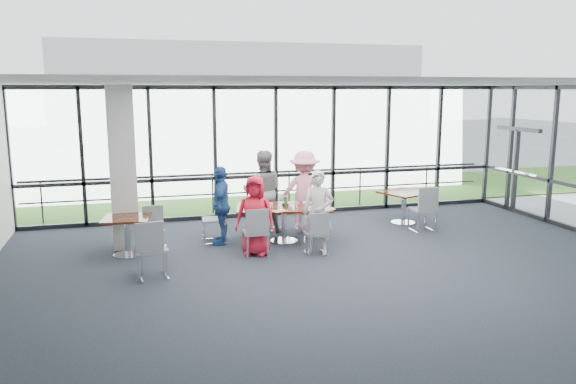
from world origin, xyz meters
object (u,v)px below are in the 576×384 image
object	(u,v)px
structural_column	(123,168)
main_table	(284,212)
chair_main_nl	(255,232)
chair_main_fr	(305,212)
diner_far_right	(304,192)
side_table_right	(404,196)
diner_far_left	(263,191)
chair_main_end	(214,220)
chair_spare_la	(152,250)
diner_end	(221,205)
chair_spare_lb	(153,230)
chair_spare_r	(423,209)
chair_main_fl	(264,210)
chair_main_nr	(316,234)
side_table_left	(127,223)
diner_near_left	(255,216)
diner_near_right	(318,213)

from	to	relation	value
structural_column	main_table	bearing A→B (deg)	-8.69
chair_main_nl	chair_main_fr	distance (m)	2.22
chair_main_nl	chair_main_fr	xyz separation A→B (m)	(1.50, 1.64, -0.05)
structural_column	diner_far_right	size ratio (longest dim) A/B	1.79
side_table_right	diner_far_left	distance (m)	3.36
chair_main_end	chair_spare_la	world-z (taller)	chair_spare_la
diner_end	chair_main_end	size ratio (longest dim) A/B	1.67
chair_spare_la	chair_spare_lb	bearing A→B (deg)	78.01
chair_spare_r	main_table	bearing A→B (deg)	-178.28
diner_far_right	chair_main_fl	distance (m)	1.01
chair_main_nr	main_table	bearing A→B (deg)	107.03
chair_main_fr	chair_spare_r	size ratio (longest dim) A/B	0.82
chair_main_fl	chair_main_end	xyz separation A→B (m)	(-1.23, -0.73, 0.04)
side_table_left	chair_main_end	world-z (taller)	chair_main_end
chair_spare_r	chair_main_fr	bearing A→B (deg)	163.27
diner_end	chair_main_end	bearing A→B (deg)	-114.92
main_table	chair_spare_la	bearing A→B (deg)	-137.30
chair_main_fl	chair_main_fr	xyz separation A→B (m)	(0.88, -0.26, -0.03)
main_table	side_table_right	world-z (taller)	same
structural_column	diner_near_left	size ratio (longest dim) A/B	2.11
structural_column	diner_end	distance (m)	2.05
diner_near_right	diner_far_right	xyz separation A→B (m)	(0.26, 1.70, 0.09)
diner_near_right	chair_spare_la	xyz separation A→B (m)	(-3.12, -0.59, -0.31)
chair_spare_lb	chair_spare_r	bearing A→B (deg)	174.63
diner_near_right	side_table_right	bearing A→B (deg)	60.04
chair_main_fl	chair_main_fr	size ratio (longest dim) A/B	1.08
diner_near_right	diner_end	bearing A→B (deg)	170.51
diner_far_left	chair_main_fl	size ratio (longest dim) A/B	2.04
diner_near_left	diner_far_right	bearing A→B (deg)	69.02
chair_spare_la	chair_spare_lb	distance (m)	1.56
chair_main_end	chair_spare_la	distance (m)	2.33
main_table	diner_far_right	xyz separation A→B (m)	(0.66, 0.71, 0.27)
diner_near_left	chair_main_nl	bearing A→B (deg)	-80.30
chair_main_end	chair_spare_lb	xyz separation A→B (m)	(-1.24, -0.37, -0.05)
diner_near_left	chair_main_nl	world-z (taller)	diner_near_left
chair_main_fl	diner_near_left	bearing A→B (deg)	89.84
diner_far_right	diner_near_left	bearing A→B (deg)	67.46
diner_end	chair_main_fr	size ratio (longest dim) A/B	1.95
diner_near_left	chair_main_nl	xyz separation A→B (m)	(-0.02, -0.09, -0.30)
structural_column	side_table_left	size ratio (longest dim) A/B	3.30
chair_main_nl	diner_near_right	bearing A→B (deg)	-8.48
diner_end	diner_far_left	bearing A→B (deg)	140.55
main_table	side_table_right	distance (m)	3.23
structural_column	side_table_right	size ratio (longest dim) A/B	2.66
diner_far_right	chair_main_nr	bearing A→B (deg)	102.11
diner_near_right	main_table	bearing A→B (deg)	139.01
diner_far_left	chair_spare_la	bearing A→B (deg)	53.69
chair_spare_lb	chair_spare_r	distance (m)	5.82
diner_far_right	main_table	bearing A→B (deg)	69.42
diner_near_left	diner_far_left	bearing A→B (deg)	95.92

